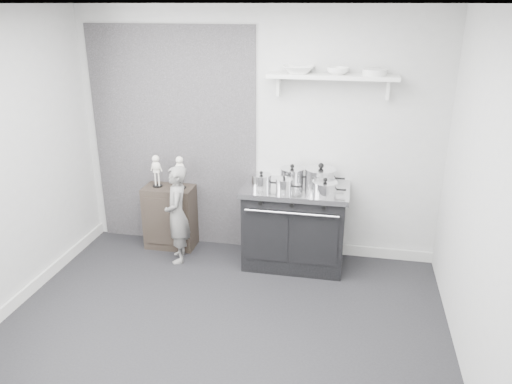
{
  "coord_description": "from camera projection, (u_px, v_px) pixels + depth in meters",
  "views": [
    {
      "loc": [
        1.04,
        -3.42,
        2.71
      ],
      "look_at": [
        0.17,
        0.95,
        1.01
      ],
      "focal_mm": 35.0,
      "sensor_mm": 36.0,
      "label": 1
    }
  ],
  "objects": [
    {
      "name": "bowl_large",
      "position": [
        298.0,
        69.0,
        4.99
      ],
      "size": [
        0.32,
        0.32,
        0.08
      ],
      "primitive_type": "imported",
      "color": "white",
      "rests_on": "wall_shelf"
    },
    {
      "name": "room_shell",
      "position": [
        203.0,
        150.0,
        3.85
      ],
      "size": [
        4.02,
        3.62,
        2.71
      ],
      "color": "#B7B7B4",
      "rests_on": "ground"
    },
    {
      "name": "pot_back_left",
      "position": [
        292.0,
        175.0,
        5.32
      ],
      "size": [
        0.34,
        0.25,
        0.21
      ],
      "color": "silver",
      "rests_on": "stove"
    },
    {
      "name": "pot_front_right",
      "position": [
        325.0,
        188.0,
        5.01
      ],
      "size": [
        0.34,
        0.25,
        0.18
      ],
      "color": "silver",
      "rests_on": "stove"
    },
    {
      "name": "side_cabinet",
      "position": [
        170.0,
        217.0,
        5.81
      ],
      "size": [
        0.57,
        0.33,
        0.74
      ],
      "primitive_type": "cube",
      "color": "black",
      "rests_on": "ground"
    },
    {
      "name": "ground",
      "position": [
        215.0,
        339.0,
        4.28
      ],
      "size": [
        4.0,
        4.0,
        0.0
      ],
      "primitive_type": "plane",
      "color": "black",
      "rests_on": "ground"
    },
    {
      "name": "pot_front_left",
      "position": [
        261.0,
        181.0,
        5.17
      ],
      "size": [
        0.3,
        0.21,
        0.19
      ],
      "color": "silver",
      "rests_on": "stove"
    },
    {
      "name": "bowl_small",
      "position": [
        338.0,
        71.0,
        4.92
      ],
      "size": [
        0.22,
        0.22,
        0.07
      ],
      "primitive_type": "imported",
      "color": "white",
      "rests_on": "wall_shelf"
    },
    {
      "name": "pot_back_right",
      "position": [
        321.0,
        176.0,
        5.26
      ],
      "size": [
        0.42,
        0.34,
        0.24
      ],
      "color": "silver",
      "rests_on": "stove"
    },
    {
      "name": "skeleton_full",
      "position": [
        156.0,
        169.0,
        5.62
      ],
      "size": [
        0.12,
        0.08,
        0.43
      ],
      "primitive_type": null,
      "color": "silver",
      "rests_on": "side_cabinet"
    },
    {
      "name": "skeleton_torso",
      "position": [
        180.0,
        170.0,
        5.57
      ],
      "size": [
        0.12,
        0.08,
        0.43
      ],
      "primitive_type": null,
      "color": "silver",
      "rests_on": "side_cabinet"
    },
    {
      "name": "stove",
      "position": [
        295.0,
        225.0,
        5.39
      ],
      "size": [
        1.12,
        0.7,
        0.9
      ],
      "color": "black",
      "rests_on": "ground"
    },
    {
      "name": "plate_stack",
      "position": [
        374.0,
        72.0,
        4.86
      ],
      "size": [
        0.24,
        0.24,
        0.06
      ],
      "primitive_type": "cylinder",
      "color": "silver",
      "rests_on": "wall_shelf"
    },
    {
      "name": "pot_front_center",
      "position": [
        284.0,
        185.0,
        5.09
      ],
      "size": [
        0.26,
        0.17,
        0.16
      ],
      "color": "silver",
      "rests_on": "stove"
    },
    {
      "name": "child",
      "position": [
        177.0,
        214.0,
        5.42
      ],
      "size": [
        0.37,
        0.46,
        1.1
      ],
      "primitive_type": "imported",
      "rotation": [
        0.0,
        0.0,
        -1.26
      ],
      "color": "slate",
      "rests_on": "ground"
    },
    {
      "name": "wall_shelf",
      "position": [
        332.0,
        77.0,
        4.96
      ],
      "size": [
        1.3,
        0.26,
        0.24
      ],
      "color": "white",
      "rests_on": "room_shell"
    }
  ]
}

